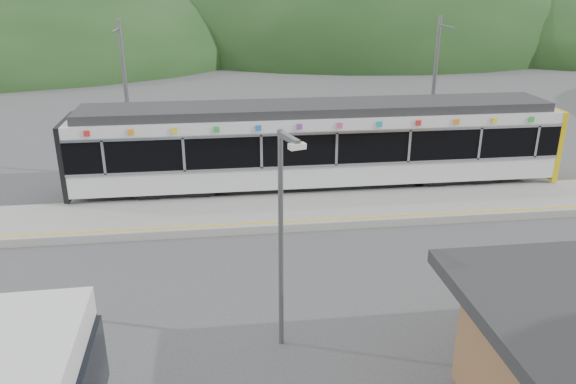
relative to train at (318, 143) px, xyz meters
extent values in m
plane|color=#4C4C4F|center=(-1.07, -6.00, -2.06)|extent=(120.00, 120.00, 0.00)
ellipsoid|color=#1E3D19|center=(14.93, 48.00, -2.06)|extent=(52.00, 39.00, 26.00)
cube|color=#9E9E99|center=(-1.07, -2.70, -1.91)|extent=(26.00, 3.20, 0.30)
cube|color=yellow|center=(-1.07, -4.00, -1.76)|extent=(26.00, 0.10, 0.01)
cube|color=black|center=(-6.02, 0.00, -1.76)|extent=(3.20, 2.20, 0.56)
cube|color=black|center=(5.98, 0.00, -1.76)|extent=(3.20, 2.20, 0.56)
cube|color=silver|center=(-0.02, 0.00, -1.02)|extent=(20.00, 2.90, 0.92)
cube|color=black|center=(-0.02, 0.00, 0.16)|extent=(20.00, 2.96, 1.45)
cube|color=silver|center=(-0.02, -1.50, -0.51)|extent=(20.00, 0.05, 0.10)
cube|color=silver|center=(-0.02, -1.50, 0.84)|extent=(20.00, 0.05, 0.10)
cube|color=silver|center=(-0.02, 0.00, 1.11)|extent=(20.00, 2.90, 0.45)
cube|color=#2D2D30|center=(-0.02, 0.00, 1.52)|extent=(19.40, 2.50, 0.36)
cube|color=#E0BB0B|center=(10.10, 0.00, -0.16)|extent=(0.24, 2.92, 3.00)
cube|color=black|center=(-10.12, 0.00, -0.16)|extent=(0.20, 2.92, 3.00)
cube|color=silver|center=(-8.52, -1.50, 0.16)|extent=(0.10, 0.05, 1.35)
cube|color=silver|center=(-5.52, -1.50, 0.16)|extent=(0.10, 0.05, 1.35)
cube|color=silver|center=(-2.52, -1.50, 0.16)|extent=(0.10, 0.05, 1.35)
cube|color=silver|center=(0.48, -1.50, 0.16)|extent=(0.10, 0.05, 1.35)
cube|color=silver|center=(3.48, -1.50, 0.16)|extent=(0.10, 0.05, 1.35)
cube|color=silver|center=(6.48, -1.50, 0.16)|extent=(0.10, 0.05, 1.35)
cube|color=silver|center=(8.98, -1.50, 0.16)|extent=(0.10, 0.05, 1.35)
cube|color=red|center=(-9.02, -1.49, 1.12)|extent=(0.22, 0.04, 0.22)
cube|color=orange|center=(-7.42, -1.49, 1.12)|extent=(0.22, 0.04, 0.22)
cube|color=yellow|center=(-5.82, -1.49, 1.12)|extent=(0.22, 0.04, 0.22)
cube|color=green|center=(-4.22, -1.49, 1.12)|extent=(0.22, 0.04, 0.22)
cube|color=blue|center=(-2.62, -1.49, 1.12)|extent=(0.22, 0.04, 0.22)
cube|color=purple|center=(-1.02, -1.49, 1.12)|extent=(0.22, 0.04, 0.22)
cube|color=#E54C8C|center=(0.58, -1.49, 1.12)|extent=(0.22, 0.04, 0.22)
cube|color=#19A5A5|center=(2.18, -1.49, 1.12)|extent=(0.22, 0.04, 0.22)
cube|color=red|center=(3.78, -1.49, 1.12)|extent=(0.22, 0.04, 0.22)
cube|color=orange|center=(5.38, -1.49, 1.12)|extent=(0.22, 0.04, 0.22)
cube|color=yellow|center=(6.98, -1.49, 1.12)|extent=(0.22, 0.04, 0.22)
cube|color=green|center=(8.58, -1.49, 1.12)|extent=(0.22, 0.04, 0.22)
cylinder|color=slate|center=(-8.07, 2.60, 1.44)|extent=(0.18, 0.18, 7.00)
cube|color=slate|center=(-8.07, 1.80, 4.54)|extent=(0.08, 1.80, 0.08)
cylinder|color=slate|center=(5.93, 2.60, 1.44)|extent=(0.18, 0.18, 7.00)
cube|color=slate|center=(5.93, 1.80, 4.54)|extent=(0.08, 1.80, 0.08)
cylinder|color=slate|center=(-2.82, -10.74, 0.70)|extent=(0.12, 0.12, 5.53)
cube|color=slate|center=(-2.82, -11.16, 3.38)|extent=(0.40, 0.91, 0.12)
cube|color=silver|center=(-2.82, -11.57, 3.30)|extent=(0.39, 0.28, 0.12)
camera|label=1|loc=(-4.16, -22.51, 6.55)|focal=35.00mm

